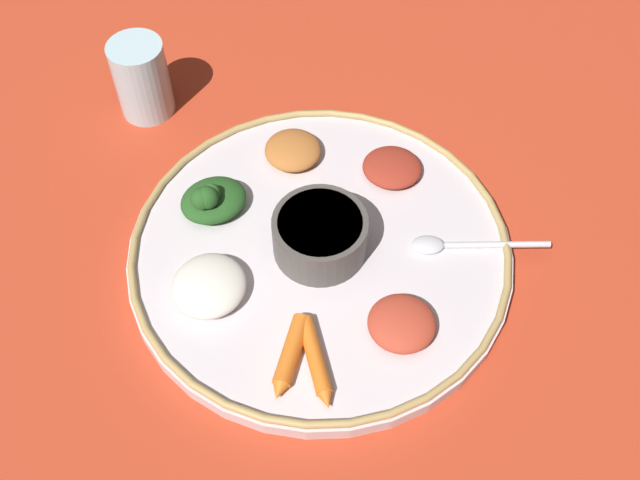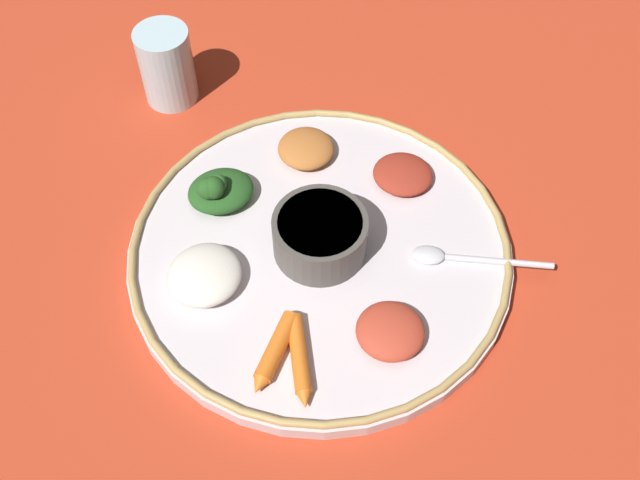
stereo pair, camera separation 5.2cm
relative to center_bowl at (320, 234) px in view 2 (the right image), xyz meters
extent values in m
plane|color=#B7381E|center=(0.00, 0.00, -0.04)|extent=(2.40, 2.40, 0.00)
cylinder|color=silver|center=(0.00, 0.00, -0.03)|extent=(0.40, 0.40, 0.02)
torus|color=tan|center=(0.00, 0.00, -0.02)|extent=(0.40, 0.40, 0.01)
cylinder|color=#4C4742|center=(0.00, 0.00, 0.00)|extent=(0.10, 0.10, 0.05)
cylinder|color=brown|center=(0.00, 0.00, 0.02)|extent=(0.09, 0.09, 0.01)
ellipsoid|color=silver|center=(-0.01, -0.11, -0.02)|extent=(0.03, 0.04, 0.01)
cylinder|color=silver|center=(-0.02, -0.18, -0.02)|extent=(0.02, 0.11, 0.01)
ellipsoid|color=#23511E|center=(0.07, 0.11, -0.01)|extent=(0.08, 0.09, 0.03)
sphere|color=#23511E|center=(0.06, 0.12, 0.01)|extent=(0.02, 0.02, 0.02)
sphere|color=#2D6628|center=(0.06, 0.11, 0.01)|extent=(0.02, 0.02, 0.02)
sphere|color=#23511E|center=(0.06, 0.11, 0.01)|extent=(0.03, 0.03, 0.03)
cylinder|color=orange|center=(-0.12, 0.04, -0.02)|extent=(0.07, 0.04, 0.02)
cone|color=orange|center=(-0.16, 0.06, -0.02)|extent=(0.02, 0.02, 0.02)
cylinder|color=orange|center=(-0.13, 0.02, -0.02)|extent=(0.08, 0.02, 0.02)
cone|color=orange|center=(-0.17, 0.02, -0.02)|extent=(0.02, 0.02, 0.01)
ellipsoid|color=silver|center=(-0.04, 0.12, -0.01)|extent=(0.10, 0.10, 0.03)
ellipsoid|color=#B73D28|center=(-0.11, -0.07, -0.01)|extent=(0.08, 0.08, 0.02)
ellipsoid|color=#B2662D|center=(0.13, 0.01, -0.01)|extent=(0.07, 0.07, 0.02)
ellipsoid|color=maroon|center=(0.09, -0.09, -0.02)|extent=(0.08, 0.08, 0.02)
cylinder|color=silver|center=(0.25, 0.18, 0.01)|extent=(0.07, 0.07, 0.10)
cylinder|color=tan|center=(0.25, 0.18, -0.02)|extent=(0.06, 0.06, 0.04)
camera|label=1|loc=(-0.45, 0.06, 0.63)|focal=42.66mm
camera|label=2|loc=(-0.46, 0.01, 0.63)|focal=42.66mm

